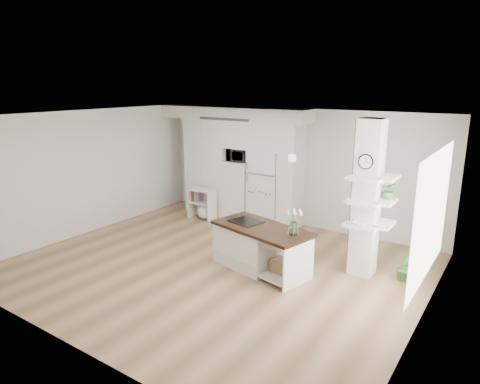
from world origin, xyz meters
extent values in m
cube|color=#A6815A|center=(0.00, 0.00, 0.00)|extent=(7.00, 6.00, 0.01)
cube|color=white|center=(0.00, 0.00, 2.70)|extent=(7.00, 6.00, 0.04)
cube|color=silver|center=(0.00, 3.00, 1.35)|extent=(7.00, 0.04, 2.70)
cube|color=silver|center=(0.00, -3.00, 1.35)|extent=(7.00, 0.04, 2.70)
cube|color=silver|center=(-3.50, 0.00, 1.35)|extent=(0.04, 6.00, 2.70)
cube|color=silver|center=(3.50, 0.00, 1.35)|extent=(0.04, 6.00, 2.70)
cube|color=white|center=(-2.20, 2.67, 1.20)|extent=(1.20, 0.65, 2.40)
cube|color=white|center=(-1.27, 2.67, 0.71)|extent=(0.65, 0.65, 1.42)
cube|color=white|center=(-1.27, 2.67, 2.08)|extent=(0.65, 0.65, 0.65)
cube|color=white|center=(-0.53, 2.67, 2.08)|extent=(0.85, 0.65, 0.65)
cube|color=white|center=(0.10, 2.67, 1.20)|extent=(0.40, 0.65, 2.40)
cube|color=silver|center=(-1.50, 2.65, 2.55)|extent=(4.00, 0.70, 0.30)
cube|color=#262626|center=(-1.50, 2.31, 2.44)|extent=(1.40, 0.04, 0.06)
cube|color=white|center=(-0.53, 2.68, 0.88)|extent=(0.78, 0.66, 1.75)
cube|color=#B2B2B7|center=(-0.53, 2.34, 1.24)|extent=(0.78, 0.01, 0.03)
cube|color=silver|center=(2.30, 1.20, 1.35)|extent=(0.40, 0.40, 2.70)
cube|color=tan|center=(2.09, 1.20, 1.35)|extent=(0.02, 0.40, 2.70)
cube|color=tan|center=(2.30, 1.41, 1.35)|extent=(0.40, 0.02, 2.70)
cylinder|color=black|center=(2.30, 0.99, 2.02)|extent=(0.25, 0.03, 0.25)
cylinder|color=white|center=(2.30, 0.98, 2.02)|extent=(0.21, 0.01, 0.21)
plane|color=white|center=(3.48, 0.30, 1.50)|extent=(0.00, 2.40, 2.40)
cylinder|color=white|center=(1.70, 0.15, 2.12)|extent=(0.12, 0.12, 0.10)
cube|color=white|center=(0.47, 0.38, 0.38)|extent=(1.31, 1.00, 0.75)
cube|color=white|center=(1.30, 0.19, 0.10)|extent=(0.78, 0.88, 0.04)
cube|color=white|center=(1.59, 0.13, 0.38)|extent=(0.20, 0.75, 0.75)
cube|color=black|center=(0.78, 0.31, 0.78)|extent=(1.94, 1.23, 0.05)
cube|color=black|center=(0.38, 0.40, 0.81)|extent=(0.62, 0.56, 0.01)
cube|color=#99794A|center=(1.26, 0.20, 0.23)|extent=(0.41, 0.34, 0.22)
cylinder|color=white|center=(1.41, 0.26, 0.92)|extent=(0.12, 0.12, 0.22)
cube|color=white|center=(-2.31, 2.04, 0.37)|extent=(0.05, 0.36, 0.74)
cube|color=white|center=(-1.71, 2.08, 0.37)|extent=(0.05, 0.36, 0.74)
cube|color=white|center=(-2.01, 2.06, 0.73)|extent=(0.65, 0.40, 0.03)
cube|color=white|center=(-2.01, 2.06, 0.40)|extent=(0.62, 0.40, 0.03)
sphere|color=white|center=(-1.92, 2.07, 0.18)|extent=(0.36, 0.36, 0.36)
imported|color=#367E32|center=(3.00, 1.27, 0.24)|extent=(0.32, 0.29, 0.49)
imported|color=#367E32|center=(3.00, 2.50, 0.26)|extent=(0.37, 0.37, 0.51)
imported|color=#2D2D2D|center=(-1.27, 2.62, 1.57)|extent=(0.54, 0.37, 0.30)
imported|color=#367E32|center=(2.63, 1.30, 1.52)|extent=(0.27, 0.23, 0.30)
imported|color=white|center=(2.30, 0.90, 1.00)|extent=(0.22, 0.22, 0.05)
camera|label=1|loc=(4.43, -5.77, 3.25)|focal=32.00mm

